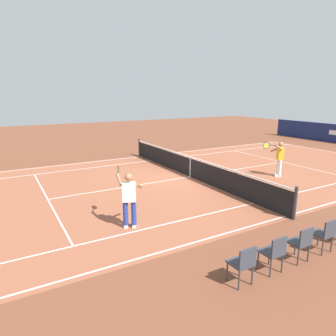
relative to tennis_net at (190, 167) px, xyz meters
name	(u,v)px	position (x,y,z in m)	size (l,w,h in m)	color
ground_plane	(190,177)	(0.00, 0.00, -0.49)	(60.00, 60.00, 0.00)	brown
court_slab	(190,177)	(0.00, 0.00, -0.49)	(24.20, 11.40, 0.00)	#935138
court_line_markings	(190,177)	(0.00, 0.00, -0.49)	(23.85, 11.05, 0.01)	white
tennis_net	(190,167)	(0.00, 0.00, 0.00)	(0.10, 11.70, 1.08)	#2D2D33
tennis_player_near	(129,197)	(4.67, 3.75, 0.44)	(0.75, 1.19, 1.70)	navy
tennis_player_far	(279,157)	(-3.71, 1.98, 0.44)	(1.18, 0.75, 1.70)	white
tennis_ball	(234,175)	(-1.91, 0.94, -0.46)	(0.07, 0.07, 0.07)	#CCE01E
spectator_chair_2	(325,233)	(1.07, 7.50, 0.03)	(0.44, 0.44, 0.88)	#38383D
spectator_chair_3	(301,241)	(1.96, 7.50, 0.03)	(0.44, 0.44, 0.88)	#38383D
spectator_chair_4	(274,251)	(2.86, 7.50, 0.03)	(0.44, 0.44, 0.88)	#38383D
spectator_chair_5	(243,262)	(3.75, 7.50, 0.03)	(0.44, 0.44, 0.88)	#38383D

